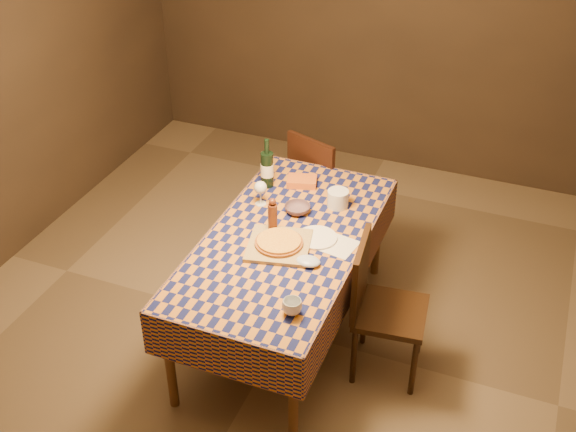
# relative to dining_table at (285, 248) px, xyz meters

# --- Properties ---
(room) EXTENTS (5.00, 5.10, 2.70)m
(room) POSITION_rel_dining_table_xyz_m (0.00, 0.00, 0.66)
(room) COLOR brown
(room) RESTS_ON ground
(dining_table) EXTENTS (0.94, 1.84, 0.77)m
(dining_table) POSITION_rel_dining_table_xyz_m (0.00, 0.00, 0.00)
(dining_table) COLOR brown
(dining_table) RESTS_ON ground
(cutting_board) EXTENTS (0.44, 0.44, 0.02)m
(cutting_board) POSITION_rel_dining_table_xyz_m (0.00, -0.10, 0.09)
(cutting_board) COLOR #A2864C
(cutting_board) RESTS_ON dining_table
(pizza) EXTENTS (0.37, 0.37, 0.03)m
(pizza) POSITION_rel_dining_table_xyz_m (0.00, -0.10, 0.11)
(pizza) COLOR brown
(pizza) RESTS_ON cutting_board
(pepper_mill) EXTENTS (0.07, 0.07, 0.24)m
(pepper_mill) POSITION_rel_dining_table_xyz_m (-0.09, 0.03, 0.19)
(pepper_mill) COLOR #4E2212
(pepper_mill) RESTS_ON dining_table
(bowl) EXTENTS (0.20, 0.20, 0.05)m
(bowl) POSITION_rel_dining_table_xyz_m (-0.03, 0.29, 0.10)
(bowl) COLOR #5A414C
(bowl) RESTS_ON dining_table
(wine_glass) EXTENTS (0.09, 0.09, 0.17)m
(wine_glass) POSITION_rel_dining_table_xyz_m (-0.29, 0.29, 0.20)
(wine_glass) COLOR silver
(wine_glass) RESTS_ON dining_table
(wine_bottle) EXTENTS (0.10, 0.10, 0.35)m
(wine_bottle) POSITION_rel_dining_table_xyz_m (-0.34, 0.52, 0.21)
(wine_bottle) COLOR black
(wine_bottle) RESTS_ON dining_table
(deli_tub) EXTENTS (0.18, 0.18, 0.11)m
(deli_tub) POSITION_rel_dining_table_xyz_m (0.19, 0.46, 0.13)
(deli_tub) COLOR silver
(deli_tub) RESTS_ON dining_table
(takeout_container) EXTENTS (0.23, 0.19, 0.05)m
(takeout_container) POSITION_rel_dining_table_xyz_m (-0.12, 0.62, 0.10)
(takeout_container) COLOR #CE5E1B
(takeout_container) RESTS_ON dining_table
(white_plate) EXTENTS (0.25, 0.25, 0.01)m
(white_plate) POSITION_rel_dining_table_xyz_m (0.18, 0.06, 0.08)
(white_plate) COLOR white
(white_plate) RESTS_ON dining_table
(tumbler) EXTENTS (0.11, 0.11, 0.09)m
(tumbler) POSITION_rel_dining_table_xyz_m (0.29, -0.62, 0.12)
(tumbler) COLOR silver
(tumbler) RESTS_ON dining_table
(flour_patch) EXTENTS (0.31, 0.26, 0.00)m
(flour_patch) POSITION_rel_dining_table_xyz_m (0.29, 0.05, 0.08)
(flour_patch) COLOR silver
(flour_patch) RESTS_ON dining_table
(flour_bag) EXTENTS (0.17, 0.15, 0.04)m
(flour_bag) POSITION_rel_dining_table_xyz_m (0.22, -0.19, 0.10)
(flour_bag) COLOR #ADC0DE
(flour_bag) RESTS_ON dining_table
(chair_far) EXTENTS (0.54, 0.54, 0.93)m
(chair_far) POSITION_rel_dining_table_xyz_m (-0.15, 1.08, -0.17)
(chair_far) COLOR black
(chair_far) RESTS_ON ground
(chair_right) EXTENTS (0.47, 0.47, 0.93)m
(chair_right) POSITION_rel_dining_table_xyz_m (0.63, -0.08, -0.17)
(chair_right) COLOR black
(chair_right) RESTS_ON ground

